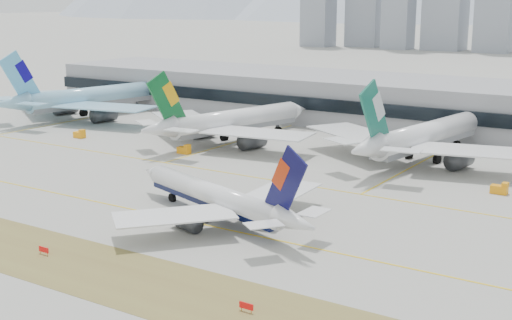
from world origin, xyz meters
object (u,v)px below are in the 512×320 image
Objects in this scene: widebody_korean at (87,99)px; widebody_cathay at (422,138)px; widebody_eva at (230,122)px; terminal at (416,104)px; taxiing_airliner at (219,199)px.

widebody_cathay is (122.13, -1.90, -0.41)m from widebody_korean.
widebody_korean reaches higher than widebody_eva.
widebody_cathay reaches higher than widebody_eva.
widebody_cathay is 51.84m from terminal.
widebody_cathay is at bearing -80.56° from widebody_korean.
widebody_cathay is at bearing -68.93° from widebody_eva.
taxiing_airliner is 116.44m from terminal.
widebody_cathay is (14.38, 68.35, 1.93)m from taxiing_airliner.
taxiing_airliner is 0.84× the size of widebody_eva.
taxiing_airliner is at bearing -132.69° from widebody_eva.
widebody_eva reaches higher than taxiing_airliner.
widebody_korean is (-107.75, 70.25, 2.34)m from taxiing_airliner.
widebody_korean reaches higher than taxiing_airliner.
terminal is (102.38, 46.02, 0.82)m from widebody_korean.
taxiing_airliner is 0.79× the size of widebody_cathay.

